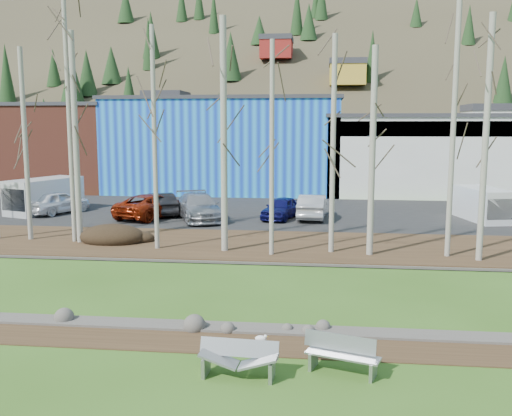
# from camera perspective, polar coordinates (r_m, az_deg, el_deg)

# --- Properties ---
(ground) EXTENTS (200.00, 200.00, 0.00)m
(ground) POSITION_cam_1_polar(r_m,az_deg,el_deg) (14.27, -4.49, -16.34)
(ground) COLOR #305617
(ground) RESTS_ON ground
(dirt_strip) EXTENTS (80.00, 1.80, 0.03)m
(dirt_strip) POSITION_cam_1_polar(r_m,az_deg,el_deg) (16.17, -3.03, -13.22)
(dirt_strip) COLOR #382616
(dirt_strip) RESTS_ON ground
(near_bank_rocks) EXTENTS (80.00, 0.80, 0.50)m
(near_bank_rocks) POSITION_cam_1_polar(r_m,az_deg,el_deg) (17.09, -2.46, -12.04)
(near_bank_rocks) COLOR #47423D
(near_bank_rocks) RESTS_ON ground
(river) EXTENTS (80.00, 8.00, 0.90)m
(river) POSITION_cam_1_polar(r_m,az_deg,el_deg) (20.94, -0.69, -8.16)
(river) COLOR black
(river) RESTS_ON ground
(far_bank_rocks) EXTENTS (80.00, 0.80, 0.46)m
(far_bank_rocks) POSITION_cam_1_polar(r_m,az_deg,el_deg) (24.88, 0.51, -5.49)
(far_bank_rocks) COLOR #47423D
(far_bank_rocks) RESTS_ON ground
(far_bank) EXTENTS (80.00, 7.00, 0.15)m
(far_bank) POSITION_cam_1_polar(r_m,az_deg,el_deg) (27.96, 1.20, -3.77)
(far_bank) COLOR #382616
(far_bank) RESTS_ON ground
(parking_lot) EXTENTS (80.00, 14.00, 0.14)m
(parking_lot) POSITION_cam_1_polar(r_m,az_deg,el_deg) (38.26, 2.68, -0.49)
(parking_lot) COLOR black
(parking_lot) RESTS_ON ground
(building_brick) EXTENTS (16.32, 12.24, 7.80)m
(building_brick) POSITION_cam_1_polar(r_m,az_deg,el_deg) (58.17, -20.70, 5.82)
(building_brick) COLOR brown
(building_brick) RESTS_ON ground
(building_blue) EXTENTS (20.40, 12.24, 8.30)m
(building_blue) POSITION_cam_1_polar(r_m,az_deg,el_deg) (52.45, -2.83, 6.40)
(building_blue) COLOR blue
(building_blue) RESTS_ON ground
(building_white) EXTENTS (18.36, 12.24, 6.80)m
(building_white) POSITION_cam_1_polar(r_m,az_deg,el_deg) (52.62, 16.99, 5.24)
(building_white) COLOR silver
(building_white) RESTS_ON ground
(hillside) EXTENTS (160.00, 72.00, 35.00)m
(hillside) POSITION_cam_1_polar(r_m,az_deg,el_deg) (97.43, 5.21, 15.15)
(hillside) COLOR #373021
(hillside) RESTS_ON ground
(bench_intact) EXTENTS (1.86, 1.06, 0.90)m
(bench_intact) POSITION_cam_1_polar(r_m,az_deg,el_deg) (14.37, 8.58, -14.28)
(bench_intact) COLOR #A1A3A6
(bench_intact) RESTS_ON ground
(bench_damaged) EXTENTS (1.94, 0.74, 0.85)m
(bench_damaged) POSITION_cam_1_polar(r_m,az_deg,el_deg) (14.03, -1.74, -14.85)
(bench_damaged) COLOR #A1A3A6
(bench_damaged) RESTS_ON ground
(seagull) EXTENTS (0.38, 0.18, 0.28)m
(seagull) POSITION_cam_1_polar(r_m,az_deg,el_deg) (16.00, 0.52, -12.91)
(seagull) COLOR gold
(seagull) RESTS_ON ground
(dirt_mound) EXTENTS (3.28, 2.31, 0.64)m
(dirt_mound) POSITION_cam_1_polar(r_m,az_deg,el_deg) (29.37, -14.18, -2.65)
(dirt_mound) COLOR black
(dirt_mound) RESTS_ON far_bank
(birch_1) EXTENTS (0.21, 0.21, 12.07)m
(birch_1) POSITION_cam_1_polar(r_m,az_deg,el_deg) (29.47, -18.19, 8.40)
(birch_1) COLOR #A49F92
(birch_1) RESTS_ON far_bank
(birch_2) EXTENTS (0.29, 0.29, 10.22)m
(birch_2) POSITION_cam_1_polar(r_m,az_deg,el_deg) (29.23, -17.59, 6.62)
(birch_2) COLOR #A49F92
(birch_2) RESTS_ON far_bank
(birch_3) EXTENTS (0.21, 0.21, 10.24)m
(birch_3) POSITION_cam_1_polar(r_m,az_deg,el_deg) (26.82, -10.11, 6.77)
(birch_3) COLOR #A49F92
(birch_3) RESTS_ON far_bank
(birch_4) EXTENTS (0.30, 0.30, 10.54)m
(birch_4) POSITION_cam_1_polar(r_m,az_deg,el_deg) (25.98, -3.24, 7.17)
(birch_4) COLOR #A49F92
(birch_4) RESTS_ON far_bank
(birch_5) EXTENTS (0.23, 0.23, 9.73)m
(birch_5) POSITION_cam_1_polar(r_m,az_deg,el_deg) (25.89, 7.71, 6.21)
(birch_5) COLOR #A49F92
(birch_5) RESTS_ON far_bank
(birch_6) EXTENTS (0.21, 0.21, 9.42)m
(birch_6) POSITION_cam_1_polar(r_m,az_deg,el_deg) (25.16, 1.60, 5.87)
(birch_6) COLOR #A49F92
(birch_6) RESTS_ON far_bank
(birch_7) EXTENTS (0.28, 0.28, 9.17)m
(birch_7) POSITION_cam_1_polar(r_m,az_deg,el_deg) (25.63, 11.56, 5.47)
(birch_7) COLOR #A49F92
(birch_7) RESTS_ON far_bank
(birch_8) EXTENTS (0.27, 0.27, 10.32)m
(birch_8) POSITION_cam_1_polar(r_m,az_deg,el_deg) (25.88, 21.98, 6.33)
(birch_8) COLOR #A49F92
(birch_8) RESTS_ON far_bank
(birch_9) EXTENTS (0.23, 0.23, 11.31)m
(birch_9) POSITION_cam_1_polar(r_m,az_deg,el_deg) (26.21, 19.13, 7.59)
(birch_9) COLOR #A49F92
(birch_9) RESTS_ON far_bank
(birch_10) EXTENTS (0.24, 0.24, 9.56)m
(birch_10) POSITION_cam_1_polar(r_m,az_deg,el_deg) (30.80, -22.06, 5.85)
(birch_10) COLOR #A49F92
(birch_10) RESTS_ON far_bank
(car_0) EXTENTS (3.39, 4.81, 1.52)m
(car_0) POSITION_cam_1_polar(r_m,az_deg,el_deg) (39.63, -19.23, 0.57)
(car_0) COLOR white
(car_0) RESTS_ON parking_lot
(car_1) EXTENTS (3.36, 4.56, 1.43)m
(car_1) POSITION_cam_1_polar(r_m,az_deg,el_deg) (37.42, -9.57, 0.42)
(car_1) COLOR black
(car_1) RESTS_ON parking_lot
(car_2) EXTENTS (4.15, 5.89, 1.49)m
(car_2) POSITION_cam_1_polar(r_m,az_deg,el_deg) (36.39, -10.39, 0.23)
(car_2) COLOR #98270C
(car_2) RESTS_ON parking_lot
(car_3) EXTENTS (4.26, 5.97, 1.61)m
(car_3) POSITION_cam_1_polar(r_m,az_deg,el_deg) (35.09, -5.75, 0.12)
(car_3) COLOR #929399
(car_3) RESTS_ON parking_lot
(car_4) EXTENTS (2.59, 4.22, 1.34)m
(car_4) POSITION_cam_1_polar(r_m,az_deg,el_deg) (35.36, 2.52, -0.00)
(car_4) COLOR #111256
(car_4) RESTS_ON parking_lot
(car_5) EXTENTS (1.86, 4.68, 1.52)m
(car_5) POSITION_cam_1_polar(r_m,az_deg,el_deg) (35.60, 5.66, 0.16)
(car_5) COLOR #BDBDBF
(car_5) RESTS_ON parking_lot
(van_white) EXTENTS (2.80, 4.79, 1.96)m
(van_white) POSITION_cam_1_polar(r_m,az_deg,el_deg) (37.34, 21.85, 0.33)
(van_white) COLOR white
(van_white) RESTS_ON parking_lot
(van_grey) EXTENTS (3.74, 5.57, 2.25)m
(van_grey) POSITION_cam_1_polar(r_m,az_deg,el_deg) (40.26, -20.62, 1.15)
(van_grey) COLOR silver
(van_grey) RESTS_ON parking_lot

